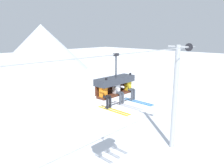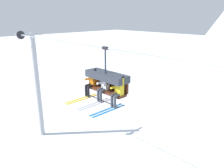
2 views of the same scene
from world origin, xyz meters
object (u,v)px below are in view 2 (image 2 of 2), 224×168
at_px(lift_tower_near, 37,84).
at_px(skier_orange, 91,82).
at_px(skier_white, 103,87).
at_px(skier_yellow, 117,91).
at_px(chairlift_chair, 107,79).

height_order(lift_tower_near, skier_orange, lift_tower_near).
xyz_separation_m(skier_white, skier_yellow, (0.85, 0.01, 0.02)).
xyz_separation_m(chairlift_chair, skier_yellow, (0.85, -0.21, -0.27)).
height_order(chairlift_chair, skier_yellow, chairlift_chair).
xyz_separation_m(chairlift_chair, skier_white, (0.00, -0.22, -0.29)).
height_order(lift_tower_near, skier_white, lift_tower_near).
bearing_deg(chairlift_chair, skier_yellow, -14.10).
distance_m(lift_tower_near, skier_yellow, 9.70).
distance_m(skier_orange, skier_white, 0.85).
distance_m(chairlift_chair, skier_yellow, 0.92).
relative_size(chairlift_chair, skier_yellow, 1.33).
height_order(lift_tower_near, chairlift_chair, lift_tower_near).
height_order(skier_white, skier_yellow, skier_yellow).
distance_m(skier_orange, skier_yellow, 1.70).
xyz_separation_m(lift_tower_near, chairlift_chair, (8.58, -0.71, 2.33)).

